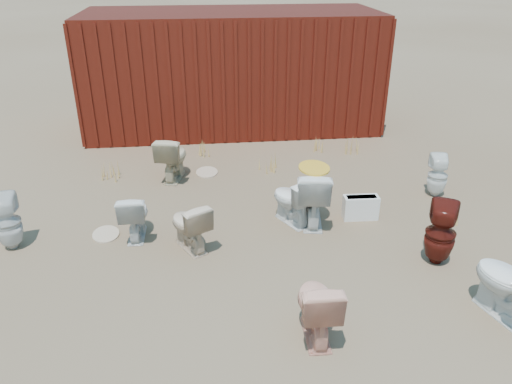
{
  "coord_description": "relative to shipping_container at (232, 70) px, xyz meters",
  "views": [
    {
      "loc": [
        -0.68,
        -5.46,
        3.55
      ],
      "look_at": [
        0.0,
        0.6,
        0.55
      ],
      "focal_mm": 35.0,
      "sensor_mm": 36.0,
      "label": 1
    }
  ],
  "objects": [
    {
      "name": "ground",
      "position": [
        0.0,
        -5.2,
        -1.2
      ],
      "size": [
        100.0,
        100.0,
        0.0
      ],
      "primitive_type": "plane",
      "color": "brown",
      "rests_on": "ground"
    },
    {
      "name": "shipping_container",
      "position": [
        0.0,
        0.0,
        0.0
      ],
      "size": [
        6.0,
        2.4,
        2.4
      ],
      "primitive_type": "cube",
      "color": "#4C180C",
      "rests_on": "ground"
    },
    {
      "name": "toilet_front_a",
      "position": [
        -1.65,
        -4.66,
        -0.87
      ],
      "size": [
        0.38,
        0.65,
        0.66
      ],
      "primitive_type": "imported",
      "rotation": [
        0.0,
        0.0,
        3.13
      ],
      "color": "silver",
      "rests_on": "ground"
    },
    {
      "name": "toilet_front_pink",
      "position": [
        0.35,
        -6.83,
        -0.84
      ],
      "size": [
        0.43,
        0.72,
        0.73
      ],
      "primitive_type": "imported",
      "rotation": [
        0.0,
        0.0,
        3.11
      ],
      "color": "#E69E85",
      "rests_on": "ground"
    },
    {
      "name": "toilet_front_c",
      "position": [
        0.52,
        -4.51,
        -0.85
      ],
      "size": [
        0.68,
        0.8,
        0.71
      ],
      "primitive_type": "imported",
      "rotation": [
        0.0,
        0.0,
        3.63
      ],
      "color": "white",
      "rests_on": "ground"
    },
    {
      "name": "toilet_front_maroon",
      "position": [
        2.15,
        -5.71,
        -0.79
      ],
      "size": [
        0.5,
        0.5,
        0.81
      ],
      "primitive_type": "imported",
      "rotation": [
        0.0,
        0.0,
        2.65
      ],
      "color": "#53150E",
      "rests_on": "ground"
    },
    {
      "name": "toilet_front_e",
      "position": [
        2.41,
        -6.75,
        -0.79
      ],
      "size": [
        0.66,
        0.9,
        0.82
      ],
      "primitive_type": "imported",
      "rotation": [
        0.0,
        0.0,
        3.42
      ],
      "color": "white",
      "rests_on": "ground"
    },
    {
      "name": "toilet_back_a",
      "position": [
        -3.23,
        -4.77,
        -0.82
      ],
      "size": [
        0.41,
        0.41,
        0.75
      ],
      "primitive_type": "imported",
      "rotation": [
        0.0,
        0.0,
        3.38
      ],
      "color": "silver",
      "rests_on": "ground"
    },
    {
      "name": "toilet_back_beige_left",
      "position": [
        -0.91,
        -5.04,
        -0.86
      ],
      "size": [
        0.65,
        0.76,
        0.68
      ],
      "primitive_type": "imported",
      "rotation": [
        0.0,
        0.0,
        3.65
      ],
      "color": "beige",
      "rests_on": "ground"
    },
    {
      "name": "toilet_back_beige_right",
      "position": [
        -1.21,
        -2.8,
        -0.82
      ],
      "size": [
        0.6,
        0.83,
        0.77
      ],
      "primitive_type": "imported",
      "rotation": [
        0.0,
        0.0,
        2.89
      ],
      "color": "#C6B791",
      "rests_on": "ground"
    },
    {
      "name": "toilet_back_yellowlid",
      "position": [
        0.81,
        -4.54,
        -0.78
      ],
      "size": [
        0.59,
        0.88,
        0.83
      ],
      "primitive_type": "imported",
      "rotation": [
        0.0,
        0.0,
        2.98
      ],
      "color": "silver",
      "rests_on": "ground"
    },
    {
      "name": "toilet_back_e",
      "position": [
        2.94,
        -3.91,
        -0.86
      ],
      "size": [
        0.37,
        0.37,
        0.67
      ],
      "primitive_type": "imported",
      "rotation": [
        0.0,
        0.0,
        2.9
      ],
      "color": "white",
      "rests_on": "ground"
    },
    {
      "name": "yellow_lid",
      "position": [
        0.81,
        -4.54,
        -0.35
      ],
      "size": [
        0.42,
        0.53,
        0.02
      ],
      "primitive_type": "ellipsoid",
      "color": "gold",
      "rests_on": "toilet_back_yellowlid"
    },
    {
      "name": "loose_tank",
      "position": [
        1.53,
        -4.51,
        -1.02
      ],
      "size": [
        0.51,
        0.22,
        0.35
      ],
      "primitive_type": "cube",
      "rotation": [
        0.0,
        0.0,
        -0.03
      ],
      "color": "white",
      "rests_on": "ground"
    },
    {
      "name": "loose_lid_near",
      "position": [
        -0.65,
        -2.64,
        -1.19
      ],
      "size": [
        0.39,
        0.5,
        0.02
      ],
      "primitive_type": "ellipsoid",
      "rotation": [
        0.0,
        0.0,
        -0.03
      ],
      "color": "#C4AA8E",
      "rests_on": "ground"
    },
    {
      "name": "loose_lid_far",
      "position": [
        -2.07,
        -4.59,
        -1.19
      ],
      "size": [
        0.43,
        0.52,
        0.02
      ],
      "primitive_type": "ellipsoid",
      "rotation": [
        0.0,
        0.0,
        0.17
      ],
      "color": "#C8AF91",
      "rests_on": "ground"
    },
    {
      "name": "weed_clump_a",
      "position": [
        -2.31,
        -2.69,
        -1.07
      ],
      "size": [
        0.36,
        0.36,
        0.26
      ],
      "primitive_type": "cone",
      "color": "tan",
      "rests_on": "ground"
    },
    {
      "name": "weed_clump_b",
      "position": [
        0.42,
        -2.64,
        -1.05
      ],
      "size": [
        0.32,
        0.32,
        0.3
      ],
      "primitive_type": "cone",
      "color": "tan",
      "rests_on": "ground"
    },
    {
      "name": "weed_clump_c",
      "position": [
        2.18,
        -2.0,
        -1.06
      ],
      "size": [
        0.36,
        0.36,
        0.29
      ],
      "primitive_type": "cone",
      "color": "tan",
      "rests_on": "ground"
    },
    {
      "name": "weed_clump_d",
      "position": [
        -0.66,
        -1.76,
        -1.06
      ],
      "size": [
        0.3,
        0.3,
        0.28
      ],
      "primitive_type": "cone",
      "color": "tan",
      "rests_on": "ground"
    },
    {
      "name": "weed_clump_e",
      "position": [
        1.57,
        -1.79,
        -1.07
      ],
      "size": [
        0.34,
        0.34,
        0.26
      ],
      "primitive_type": "cone",
      "color": "tan",
      "rests_on": "ground"
    },
    {
      "name": "weed_clump_f",
      "position": [
        2.78,
        -4.84,
        -1.08
      ],
      "size": [
        0.28,
        0.28,
        0.23
      ],
      "primitive_type": "cone",
      "color": "tan",
      "rests_on": "ground"
    }
  ]
}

